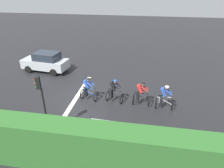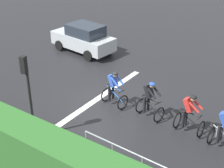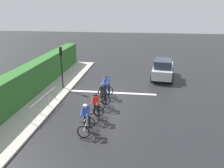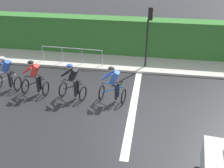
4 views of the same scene
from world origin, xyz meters
name	(u,v)px [view 4 (image 4 of 4)]	position (x,y,z in m)	size (l,w,h in m)	color
ground_plane	(129,104)	(0.00, 0.00, 0.00)	(80.00, 80.00, 0.00)	black
sidewalk_kerb	(104,60)	(4.51, 2.00, 0.06)	(2.80, 22.30, 0.12)	#ADA89E
stone_wall_low	(106,51)	(5.41, 2.00, 0.26)	(0.44, 22.30, 0.51)	tan
hedge_wall	(107,36)	(5.71, 2.00, 1.12)	(1.10, 22.30, 2.24)	#2D6628
road_marking_stop_line	(134,104)	(0.00, -0.19, 0.00)	(7.00, 0.30, 0.01)	silver
cyclist_lead	(7,74)	(0.38, 5.79, 0.80)	(0.73, 1.11, 1.66)	black
cyclist_second	(35,79)	(0.16, 4.32, 0.80)	(0.74, 1.11, 1.66)	black
cyclist_mid	(73,83)	(0.07, 2.52, 0.80)	(0.91, 1.21, 1.66)	black
cyclist_fourth	(113,85)	(0.10, 0.73, 0.80)	(0.86, 1.18, 1.66)	black
traffic_light_near_crossing	(149,29)	(3.83, -0.53, 2.22)	(0.24, 0.31, 3.34)	black
pedestrian_railing_kerbside	(72,52)	(3.61, 3.64, 0.79)	(0.18, 3.54, 1.03)	#999EA3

